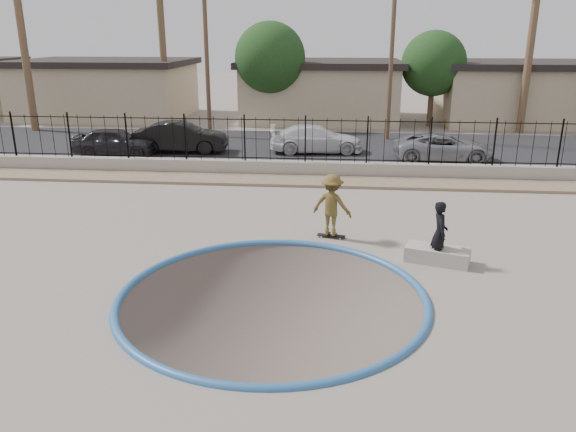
% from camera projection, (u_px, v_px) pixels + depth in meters
% --- Properties ---
extents(ground, '(120.00, 120.00, 2.20)m').
position_uv_depth(ground, '(307.00, 190.00, 25.24)').
color(ground, gray).
rests_on(ground, ground).
extents(bowl_pit, '(6.84, 6.84, 1.80)m').
position_uv_depth(bowl_pit, '(272.00, 297.00, 12.60)').
color(bowl_pit, '#4A4039').
rests_on(bowl_pit, ground).
extents(coping_ring, '(7.04, 7.04, 0.20)m').
position_uv_depth(coping_ring, '(272.00, 297.00, 12.60)').
color(coping_ring, '#2D5D93').
rests_on(coping_ring, ground).
extents(rock_strip, '(42.00, 1.60, 0.11)m').
position_uv_depth(rock_strip, '(303.00, 181.00, 22.23)').
color(rock_strip, '#8F775E').
rests_on(rock_strip, ground).
extents(retaining_wall, '(42.00, 0.45, 0.60)m').
position_uv_depth(retaining_wall, '(305.00, 169.00, 23.20)').
color(retaining_wall, '#A0978C').
rests_on(retaining_wall, ground).
extents(fence, '(40.00, 0.04, 1.80)m').
position_uv_depth(fence, '(305.00, 140.00, 22.82)').
color(fence, black).
rests_on(fence, retaining_wall).
extents(street, '(90.00, 8.00, 0.04)m').
position_uv_depth(street, '(313.00, 145.00, 29.62)').
color(street, black).
rests_on(street, ground).
extents(house_west, '(11.60, 8.60, 3.90)m').
position_uv_depth(house_west, '(107.00, 88.00, 39.33)').
color(house_west, tan).
rests_on(house_west, ground).
extents(house_center, '(10.60, 8.60, 3.90)m').
position_uv_depth(house_center, '(321.00, 90.00, 38.00)').
color(house_center, tan).
rests_on(house_center, ground).
extents(house_east, '(12.60, 8.60, 3.90)m').
position_uv_depth(house_east, '(534.00, 92.00, 36.76)').
color(house_east, tan).
rests_on(house_east, ground).
extents(palm_mid, '(2.30, 2.30, 9.30)m').
position_uv_depth(palm_mid, '(161.00, 15.00, 35.06)').
color(palm_mid, brown).
rests_on(palm_mid, ground).
extents(palm_right, '(2.30, 2.30, 10.30)m').
position_uv_depth(palm_right, '(536.00, 1.00, 31.01)').
color(palm_right, brown).
rests_on(palm_right, ground).
extents(utility_pole_left, '(1.70, 0.24, 9.00)m').
position_uv_depth(utility_pole_left, '(206.00, 51.00, 30.59)').
color(utility_pole_left, '#473323').
rests_on(utility_pole_left, ground).
extents(utility_pole_mid, '(1.70, 0.24, 9.50)m').
position_uv_depth(utility_pole_mid, '(392.00, 47.00, 29.62)').
color(utility_pole_mid, '#473323').
rests_on(utility_pole_mid, ground).
extents(street_tree_left, '(4.32, 4.32, 6.36)m').
position_uv_depth(street_tree_left, '(270.00, 58.00, 34.27)').
color(street_tree_left, '#473323').
rests_on(street_tree_left, ground).
extents(street_tree_mid, '(3.96, 3.96, 5.83)m').
position_uv_depth(street_tree_mid, '(434.00, 64.00, 34.43)').
color(street_tree_mid, '#473323').
rests_on(street_tree_mid, ground).
extents(skater, '(1.31, 1.02, 1.79)m').
position_uv_depth(skater, '(332.00, 208.00, 15.99)').
color(skater, olive).
rests_on(skater, ground).
extents(skateboard, '(0.83, 0.34, 0.07)m').
position_uv_depth(skateboard, '(331.00, 236.00, 16.25)').
color(skateboard, black).
rests_on(skateboard, ground).
extents(videographer, '(0.42, 0.62, 1.65)m').
position_uv_depth(videographer, '(440.00, 233.00, 14.23)').
color(videographer, black).
rests_on(videographer, ground).
extents(concrete_ledge, '(1.74, 1.15, 0.40)m').
position_uv_depth(concrete_ledge, '(437.00, 255.00, 14.47)').
color(concrete_ledge, '#A19C8F').
rests_on(concrete_ledge, ground).
extents(car_a, '(3.97, 1.74, 1.33)m').
position_uv_depth(car_a, '(115.00, 141.00, 26.83)').
color(car_a, black).
rests_on(car_a, street).
extents(car_b, '(4.61, 1.90, 1.48)m').
position_uv_depth(car_b, '(181.00, 137.00, 27.49)').
color(car_b, black).
rests_on(car_b, street).
extents(car_c, '(4.72, 2.32, 1.32)m').
position_uv_depth(car_c, '(316.00, 139.00, 27.50)').
color(car_c, silver).
rests_on(car_c, street).
extents(car_d, '(4.58, 2.25, 1.25)m').
position_uv_depth(car_d, '(443.00, 147.00, 25.71)').
color(car_d, gray).
rests_on(car_d, street).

